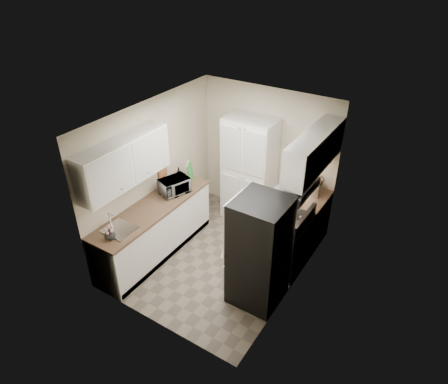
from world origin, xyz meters
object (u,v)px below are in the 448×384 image
object	(u,v)px
refrigerator	(259,252)
pantry_cabinet	(249,171)
microwave	(174,186)
wine_bottle	(179,176)
toaster_oven	(312,188)
electric_range	(284,243)

from	to	relation	value
refrigerator	pantry_cabinet	bearing A→B (deg)	123.46
pantry_cabinet	microwave	distance (m)	1.43
microwave	wine_bottle	size ratio (longest dim) A/B	1.81
pantry_cabinet	refrigerator	world-z (taller)	pantry_cabinet
pantry_cabinet	toaster_oven	distance (m)	1.19
wine_bottle	microwave	bearing A→B (deg)	-64.06
microwave	toaster_oven	size ratio (longest dim) A/B	1.45
refrigerator	wine_bottle	size ratio (longest dim) A/B	6.39
refrigerator	wine_bottle	xyz separation A→B (m)	(-2.05, 0.83, 0.20)
electric_range	refrigerator	bearing A→B (deg)	-92.48
electric_range	refrigerator	distance (m)	0.88
microwave	toaster_oven	xyz separation A→B (m)	(1.94, 1.24, -0.04)
pantry_cabinet	refrigerator	distance (m)	2.07
pantry_cabinet	microwave	world-z (taller)	pantry_cabinet
wine_bottle	toaster_oven	size ratio (longest dim) A/B	0.80
refrigerator	microwave	world-z (taller)	refrigerator
pantry_cabinet	electric_range	xyz separation A→B (m)	(1.17, -0.93, -0.52)
pantry_cabinet	electric_range	world-z (taller)	pantry_cabinet
electric_range	toaster_oven	distance (m)	1.09
pantry_cabinet	wine_bottle	bearing A→B (deg)	-135.31
wine_bottle	electric_range	bearing A→B (deg)	-0.82
refrigerator	microwave	distance (m)	1.97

